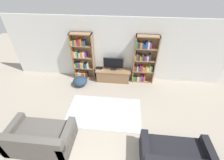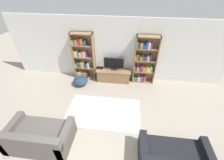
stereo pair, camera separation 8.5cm
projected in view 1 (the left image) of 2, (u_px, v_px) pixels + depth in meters
wall_back at (116, 50)px, 6.04m from camera, size 8.80×0.06×2.60m
bookshelf_left at (82, 58)px, 6.21m from camera, size 0.88×0.30×2.02m
bookshelf_right at (144, 61)px, 6.00m from camera, size 0.88×0.30×2.02m
tv_stand at (113, 75)px, 6.42m from camera, size 1.45×0.48×0.53m
television at (113, 64)px, 6.12m from camera, size 0.82×0.16×0.54m
laptop at (99, 68)px, 6.35m from camera, size 0.32×0.25×0.03m
area_rug at (104, 112)px, 5.11m from camera, size 2.49×1.46×0.02m
couch_left_sectional at (40, 139)px, 4.00m from camera, size 1.68×1.00×0.87m
couch_right_sofa at (176, 159)px, 3.60m from camera, size 1.69×0.98×0.84m
beanbag_ottoman at (80, 81)px, 6.22m from camera, size 0.60×0.60×0.37m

